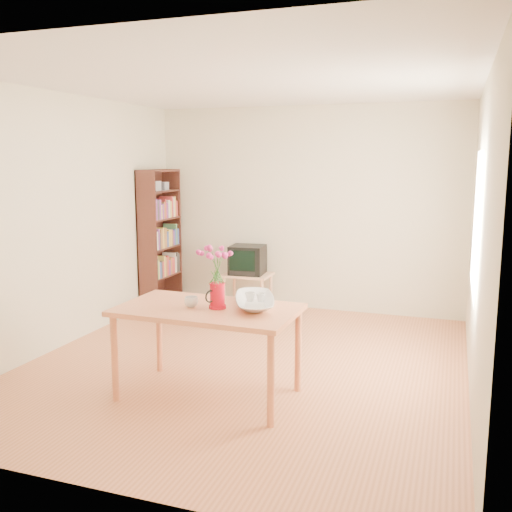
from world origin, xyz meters
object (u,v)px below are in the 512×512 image
at_px(table, 208,317).
at_px(pitcher, 217,297).
at_px(bowl, 255,280).
at_px(mug, 191,302).
at_px(television, 248,259).

height_order(table, pitcher, pitcher).
bearing_deg(pitcher, table, -150.05).
bearing_deg(pitcher, bowl, 56.15).
height_order(mug, bowl, bowl).
bearing_deg(television, mug, -83.64).
bearing_deg(pitcher, television, 130.47).
bearing_deg(pitcher, mug, -143.66).
relative_size(bowl, television, 1.03).
bearing_deg(table, pitcher, 5.83).
distance_m(pitcher, bowl, 0.33).
bearing_deg(mug, television, -107.24).
distance_m(pitcher, mug, 0.22).
bearing_deg(table, television, 104.68).
bearing_deg(table, bowl, 26.46).
distance_m(mug, television, 2.85).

